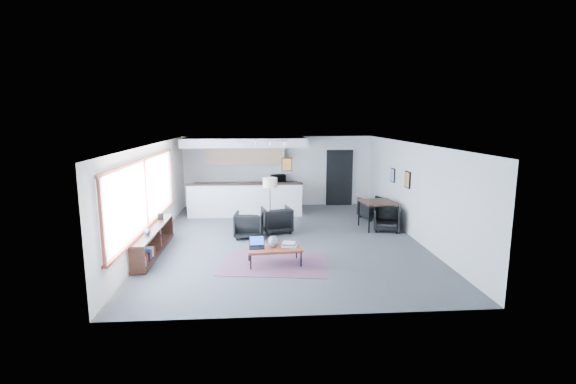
{
  "coord_description": "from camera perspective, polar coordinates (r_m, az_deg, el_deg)",
  "views": [
    {
      "loc": [
        -0.74,
        -10.99,
        3.28
      ],
      "look_at": [
        0.08,
        0.4,
        1.24
      ],
      "focal_mm": 26.0,
      "sensor_mm": 36.0,
      "label": 1
    }
  ],
  "objects": [
    {
      "name": "room",
      "position": [
        11.19,
        -0.24,
        -0.05
      ],
      "size": [
        7.02,
        9.02,
        2.62
      ],
      "color": "#48484A",
      "rests_on": "ground"
    },
    {
      "name": "coffee_table",
      "position": [
        9.48,
        -1.87,
        -7.76
      ],
      "size": [
        1.26,
        0.76,
        0.4
      ],
      "rotation": [
        0.0,
        0.0,
        0.09
      ],
      "color": "maroon",
      "rests_on": "floor"
    },
    {
      "name": "kilim_rug",
      "position": [
        9.6,
        -1.86,
        -9.8
      ],
      "size": [
        2.61,
        1.96,
        0.01
      ],
      "rotation": [
        0.0,
        0.0,
        -0.14
      ],
      "color": "#61374C",
      "rests_on": "floor"
    },
    {
      "name": "ceramic_pot",
      "position": [
        9.47,
        -1.98,
        -6.77
      ],
      "size": [
        0.26,
        0.26,
        0.26
      ],
      "rotation": [
        0.0,
        0.0,
        0.27
      ],
      "color": "gray",
      "rests_on": "coffee_table"
    },
    {
      "name": "laptop",
      "position": [
        9.5,
        -4.3,
        -7.11
      ],
      "size": [
        0.34,
        0.28,
        0.25
      ],
      "rotation": [
        0.0,
        0.0,
        0.01
      ],
      "color": "black",
      "rests_on": "coffee_table"
    },
    {
      "name": "doorway",
      "position": [
        15.86,
        7.01,
        2.07
      ],
      "size": [
        1.1,
        0.12,
        2.15
      ],
      "color": "black",
      "rests_on": "room"
    },
    {
      "name": "window",
      "position": [
        10.61,
        -18.9,
        -0.31
      ],
      "size": [
        0.1,
        5.95,
        1.66
      ],
      "color": "#8CBFFF",
      "rests_on": "room"
    },
    {
      "name": "wall_art_upper",
      "position": [
        13.49,
        14.14,
        2.25
      ],
      "size": [
        0.03,
        0.34,
        0.44
      ],
      "color": "black",
      "rests_on": "room"
    },
    {
      "name": "kitchenette",
      "position": [
        14.83,
        -5.84,
        2.72
      ],
      "size": [
        4.2,
        1.96,
        2.6
      ],
      "color": "white",
      "rests_on": "floor"
    },
    {
      "name": "coaster",
      "position": [
        9.28,
        -1.56,
        -7.94
      ],
      "size": [
        0.11,
        0.11,
        0.01
      ],
      "rotation": [
        0.0,
        0.0,
        0.06
      ],
      "color": "#E5590C",
      "rests_on": "coffee_table"
    },
    {
      "name": "book_stack",
      "position": [
        9.53,
        0.18,
        -7.17
      ],
      "size": [
        0.39,
        0.34,
        0.1
      ],
      "rotation": [
        0.0,
        0.0,
        -0.25
      ],
      "color": "silver",
      "rests_on": "coffee_table"
    },
    {
      "name": "dining_chair_far",
      "position": [
        13.98,
        11.53,
        -2.24
      ],
      "size": [
        0.81,
        0.78,
        0.66
      ],
      "primitive_type": "imported",
      "rotation": [
        0.0,
        0.0,
        3.48
      ],
      "color": "black",
      "rests_on": "floor"
    },
    {
      "name": "armchair_left",
      "position": [
        11.61,
        -5.36,
        -4.32
      ],
      "size": [
        0.82,
        0.78,
        0.78
      ],
      "primitive_type": "imported",
      "rotation": [
        0.0,
        0.0,
        3.04
      ],
      "color": "black",
      "rests_on": "floor"
    },
    {
      "name": "microwave",
      "position": [
        15.31,
        -1.37,
        1.97
      ],
      "size": [
        0.55,
        0.36,
        0.35
      ],
      "primitive_type": "imported",
      "rotation": [
        0.0,
        0.0,
        0.15
      ],
      "color": "black",
      "rests_on": "kitchenette"
    },
    {
      "name": "wall_art_lower",
      "position": [
        12.26,
        16.03,
        1.64
      ],
      "size": [
        0.03,
        0.38,
        0.48
      ],
      "color": "black",
      "rests_on": "room"
    },
    {
      "name": "dining_table",
      "position": [
        12.66,
        12.23,
        -1.6
      ],
      "size": [
        1.08,
        1.08,
        0.83
      ],
      "rotation": [
        0.0,
        0.0,
        0.1
      ],
      "color": "black",
      "rests_on": "floor"
    },
    {
      "name": "track_light",
      "position": [
        13.21,
        -3.46,
        6.86
      ],
      "size": [
        1.6,
        0.07,
        0.15
      ],
      "color": "silver",
      "rests_on": "room"
    },
    {
      "name": "armchair_right",
      "position": [
        12.07,
        -1.54,
        -3.63
      ],
      "size": [
        0.93,
        0.89,
        0.81
      ],
      "primitive_type": "imported",
      "rotation": [
        0.0,
        0.0,
        3.35
      ],
      "color": "black",
      "rests_on": "floor"
    },
    {
      "name": "dining_chair_near",
      "position": [
        12.58,
        13.35,
        -3.72
      ],
      "size": [
        0.77,
        0.74,
        0.65
      ],
      "primitive_type": "imported",
      "rotation": [
        0.0,
        0.0,
        -0.28
      ],
      "color": "black",
      "rests_on": "floor"
    },
    {
      "name": "floor_lamp",
      "position": [
        12.44,
        -2.48,
        1.05
      ],
      "size": [
        0.55,
        0.55,
        1.51
      ],
      "rotation": [
        0.0,
        0.0,
        0.3
      ],
      "color": "black",
      "rests_on": "floor"
    },
    {
      "name": "console",
      "position": [
        10.68,
        -17.91,
        -6.41
      ],
      "size": [
        0.35,
        3.0,
        0.8
      ],
      "color": "black",
      "rests_on": "floor"
    }
  ]
}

